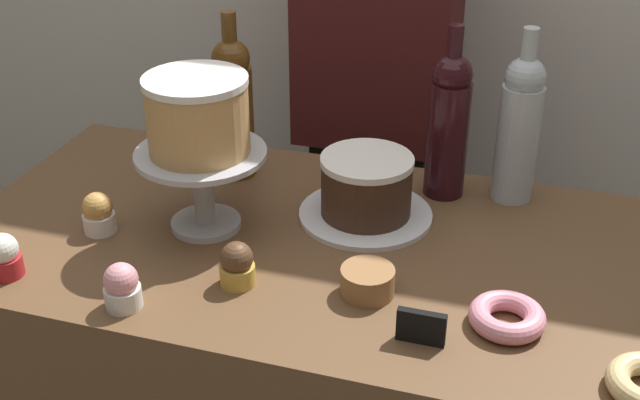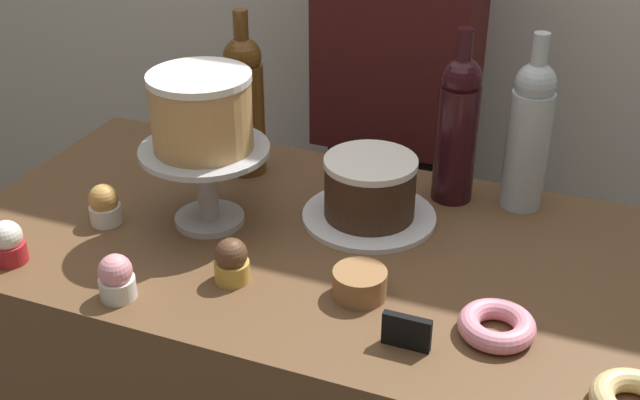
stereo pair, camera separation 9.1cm
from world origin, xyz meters
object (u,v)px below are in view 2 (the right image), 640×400
at_px(white_layer_cake, 201,111).
at_px(barista_figure, 394,141).
at_px(wine_bottle_amber, 244,103).
at_px(price_sign_chalkboard, 407,332).
at_px(wine_bottle_clear, 529,133).
at_px(chocolate_round_cake, 370,187).
at_px(cookie_stack, 360,283).
at_px(wine_bottle_dark_red, 457,127).
at_px(cupcake_chocolate, 232,261).
at_px(cupcake_vanilla, 8,243).
at_px(cupcake_strawberry, 116,278).
at_px(cupcake_caramel, 104,205).
at_px(donut_pink, 497,326).
at_px(cake_stand_pedestal, 206,172).

relative_size(white_layer_cake, barista_figure, 0.11).
relative_size(wine_bottle_amber, price_sign_chalkboard, 4.65).
bearing_deg(wine_bottle_clear, white_layer_cake, -152.03).
bearing_deg(chocolate_round_cake, barista_figure, 101.71).
xyz_separation_m(chocolate_round_cake, cookie_stack, (0.06, -0.23, -0.04)).
height_order(wine_bottle_clear, wine_bottle_amber, same).
relative_size(chocolate_round_cake, wine_bottle_dark_red, 0.50).
xyz_separation_m(cupcake_chocolate, cupcake_vanilla, (-0.36, -0.09, 0.00)).
bearing_deg(cupcake_strawberry, cookie_stack, 22.15).
bearing_deg(wine_bottle_amber, cookie_stack, -42.69).
distance_m(cupcake_caramel, cupcake_vanilla, 0.18).
height_order(cupcake_caramel, cupcake_chocolate, same).
xyz_separation_m(wine_bottle_clear, wine_bottle_amber, (-0.53, -0.06, 0.00)).
bearing_deg(barista_figure, cupcake_caramel, -113.59).
distance_m(cupcake_caramel, cupcake_strawberry, 0.24).
relative_size(wine_bottle_dark_red, price_sign_chalkboard, 4.65).
bearing_deg(barista_figure, white_layer_cake, -102.70).
relative_size(cupcake_strawberry, price_sign_chalkboard, 1.06).
relative_size(white_layer_cake, price_sign_chalkboard, 2.46).
relative_size(wine_bottle_dark_red, cupcake_vanilla, 4.38).
height_order(wine_bottle_amber, cupcake_caramel, wine_bottle_amber).
height_order(cupcake_caramel, price_sign_chalkboard, cupcake_caramel).
relative_size(cupcake_caramel, cookie_stack, 0.88).
relative_size(wine_bottle_clear, cupcake_caramel, 4.38).
xyz_separation_m(cupcake_caramel, donut_pink, (0.70, -0.06, -0.02)).
distance_m(chocolate_round_cake, wine_bottle_dark_red, 0.20).
bearing_deg(wine_bottle_dark_red, cupcake_vanilla, -142.35).
bearing_deg(cupcake_chocolate, wine_bottle_clear, 47.31).
bearing_deg(price_sign_chalkboard, cupcake_caramel, 167.14).
distance_m(wine_bottle_clear, cupcake_vanilla, 0.90).
relative_size(wine_bottle_dark_red, cupcake_strawberry, 4.38).
bearing_deg(wine_bottle_amber, cake_stand_pedestal, -82.74).
xyz_separation_m(wine_bottle_clear, cupcake_chocolate, (-0.38, -0.41, -0.11)).
xyz_separation_m(wine_bottle_dark_red, cupcake_chocolate, (-0.26, -0.39, -0.11)).
distance_m(chocolate_round_cake, cupcake_vanilla, 0.61).
bearing_deg(donut_pink, cupcake_vanilla, -172.58).
relative_size(wine_bottle_amber, barista_figure, 0.20).
bearing_deg(cupcake_caramel, cupcake_chocolate, -15.02).
height_order(cupcake_strawberry, cupcake_vanilla, same).
bearing_deg(chocolate_round_cake, wine_bottle_dark_red, 48.61).
height_order(cake_stand_pedestal, white_layer_cake, white_layer_cake).
distance_m(white_layer_cake, price_sign_chalkboard, 0.50).
xyz_separation_m(white_layer_cake, wine_bottle_clear, (0.50, 0.27, -0.07)).
distance_m(wine_bottle_dark_red, wine_bottle_amber, 0.41).
distance_m(wine_bottle_amber, cupcake_vanilla, 0.50).
bearing_deg(cookie_stack, barista_figure, 102.65).
bearing_deg(cupcake_chocolate, cookie_stack, 9.75).
distance_m(wine_bottle_dark_red, cupcake_strawberry, 0.65).
bearing_deg(cupcake_vanilla, cookie_stack, 12.00).
distance_m(white_layer_cake, wine_bottle_amber, 0.22).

